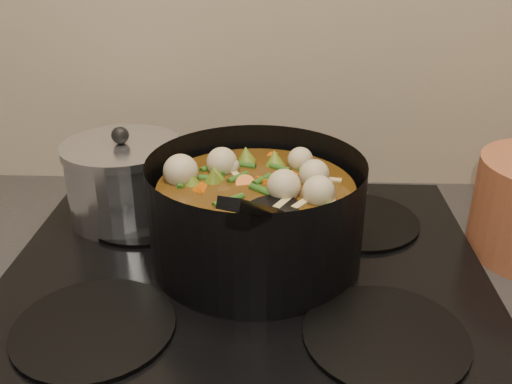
{
  "coord_description": "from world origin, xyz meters",
  "views": [
    {
      "loc": [
        0.04,
        1.31,
        1.34
      ],
      "look_at": [
        0.01,
        1.96,
        1.03
      ],
      "focal_mm": 40.0,
      "sensor_mm": 36.0,
      "label": 1
    }
  ],
  "objects": [
    {
      "name": "saucepan",
      "position": [
        -0.19,
        2.07,
        0.99
      ],
      "size": [
        0.17,
        0.17,
        0.14
      ],
      "rotation": [
        0.0,
        0.0,
        0.39
      ],
      "color": "silver",
      "rests_on": "stovetop"
    },
    {
      "name": "stovetop",
      "position": [
        0.0,
        1.93,
        0.92
      ],
      "size": [
        0.62,
        0.54,
        0.03
      ],
      "color": "black",
      "rests_on": "counter"
    },
    {
      "name": "stockpot",
      "position": [
        0.01,
        1.96,
        0.99
      ],
      "size": [
        0.37,
        0.43,
        0.21
      ],
      "rotation": [
        0.0,
        0.0,
        -0.43
      ],
      "color": "black",
      "rests_on": "stovetop"
    }
  ]
}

